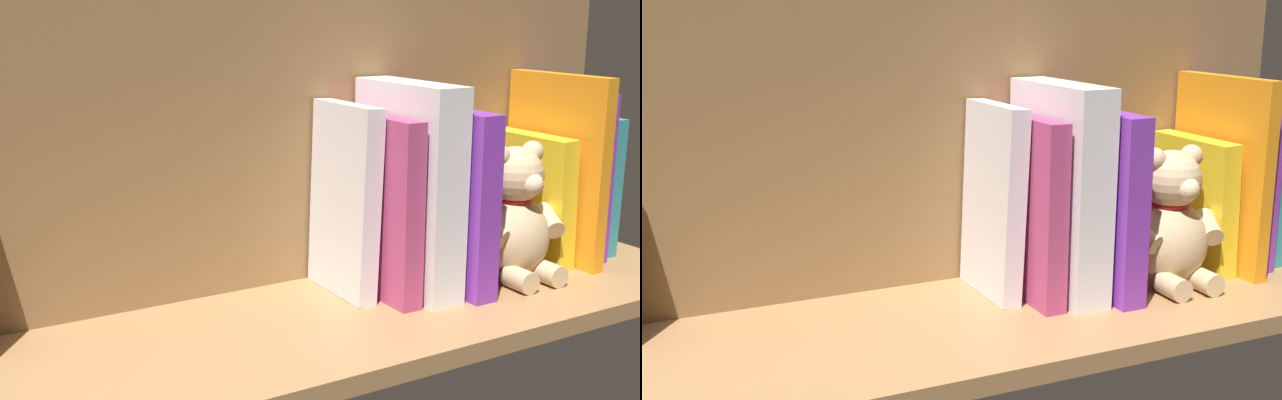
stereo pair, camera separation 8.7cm
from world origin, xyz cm
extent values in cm
cube|color=#A87A4C|center=(0.00, 0.00, -1.10)|extent=(105.96, 29.87, 2.20)
cube|color=olive|center=(0.00, -12.69, 17.66)|extent=(105.96, 1.50, 35.33)
cube|color=teal|center=(-45.56, -4.83, 9.65)|extent=(2.93, 13.41, 19.33)
cube|color=purple|center=(-41.95, -4.21, 11.50)|extent=(3.27, 14.66, 23.02)
cube|color=orange|center=(-38.76, -2.90, 12.73)|extent=(1.89, 17.27, 25.46)
cube|color=yellow|center=(-35.78, -4.33, 8.72)|extent=(3.44, 14.40, 17.53)
ellipsoid|color=#D1B284|center=(-27.89, 0.70, 5.35)|extent=(10.29, 9.24, 10.69)
sphere|color=#D1B284|center=(-27.89, 0.70, 13.45)|extent=(7.35, 7.35, 7.35)
sphere|color=#D1B284|center=(-30.64, 0.74, 16.21)|extent=(2.84, 2.84, 2.84)
sphere|color=#D1B284|center=(-25.13, 0.66, 16.21)|extent=(2.84, 2.84, 2.84)
sphere|color=beige|center=(-27.84, 3.83, 12.90)|extent=(2.84, 2.84, 2.84)
cylinder|color=#D1B284|center=(-32.95, 2.11, 7.22)|extent=(4.21, 5.80, 3.96)
cylinder|color=#D1B284|center=(-22.79, 1.97, 7.22)|extent=(4.09, 5.79, 3.96)
cylinder|color=#D1B284|center=(-30.23, 5.28, 1.42)|extent=(2.90, 4.05, 2.84)
cylinder|color=#D1B284|center=(-25.41, 5.21, 1.42)|extent=(2.90, 4.05, 2.84)
torus|color=red|center=(-27.89, 0.70, 10.53)|extent=(4.95, 4.95, 0.84)
cube|color=purple|center=(-18.70, -2.34, 11.14)|extent=(3.37, 18.39, 22.31)
cube|color=white|center=(-14.07, -2.93, 12.75)|extent=(4.71, 17.02, 25.50)
cube|color=#B23F72|center=(-9.73, -3.50, 10.93)|extent=(2.65, 16.08, 21.86)
cube|color=silver|center=(-6.50, -5.42, 11.56)|extent=(3.35, 12.23, 23.20)
camera|label=1|loc=(42.33, 73.67, 34.29)|focal=44.79mm
camera|label=2|loc=(34.54, 77.63, 34.29)|focal=44.79mm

